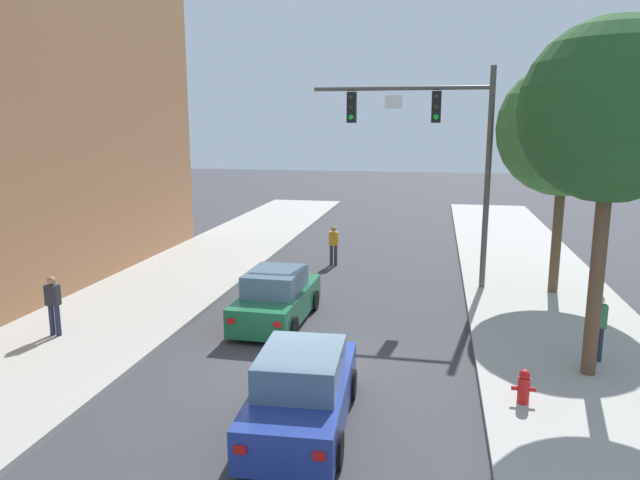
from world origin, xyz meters
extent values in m
plane|color=#38383D|center=(0.00, 0.00, 0.00)|extent=(120.00, 120.00, 0.00)
cube|color=#A8A59E|center=(-6.50, 0.00, 0.07)|extent=(5.00, 60.00, 0.15)
cube|color=#A8A59E|center=(6.50, 0.00, 0.07)|extent=(5.00, 60.00, 0.15)
cylinder|color=#514C47|center=(4.60, 8.18, 3.90)|extent=(0.20, 0.20, 7.50)
cylinder|color=#514C47|center=(1.60, 8.18, 6.95)|extent=(6.00, 0.14, 0.14)
cube|color=black|center=(2.80, 8.18, 6.33)|extent=(0.32, 0.28, 1.05)
sphere|color=#2D2823|center=(2.80, 8.03, 6.66)|extent=(0.18, 0.18, 0.18)
sphere|color=#2D2823|center=(2.80, 8.03, 6.33)|extent=(0.18, 0.18, 0.18)
sphere|color=green|center=(2.80, 8.03, 6.00)|extent=(0.18, 0.18, 0.18)
cube|color=black|center=(-0.08, 8.18, 6.33)|extent=(0.32, 0.28, 1.05)
sphere|color=#2D2823|center=(-0.08, 8.03, 6.66)|extent=(0.18, 0.18, 0.18)
sphere|color=#2D2823|center=(-0.08, 8.03, 6.33)|extent=(0.18, 0.18, 0.18)
sphere|color=green|center=(-0.08, 8.03, 6.00)|extent=(0.18, 0.18, 0.18)
cube|color=white|center=(1.36, 8.16, 6.50)|extent=(0.60, 0.03, 0.44)
cube|color=#1E663D|center=(-1.59, 3.60, 0.56)|extent=(1.79, 4.24, 0.80)
cube|color=slate|center=(-1.59, 3.45, 1.28)|extent=(1.54, 2.03, 0.64)
cylinder|color=black|center=(-2.36, 4.92, 0.32)|extent=(0.23, 0.64, 0.64)
cylinder|color=black|center=(-0.75, 4.89, 0.32)|extent=(0.23, 0.64, 0.64)
cylinder|color=black|center=(-2.42, 2.32, 0.32)|extent=(0.23, 0.64, 0.64)
cylinder|color=black|center=(-0.81, 2.28, 0.32)|extent=(0.23, 0.64, 0.64)
cube|color=red|center=(-2.27, 1.50, 0.68)|extent=(0.20, 0.04, 0.14)
cube|color=red|center=(-0.99, 1.47, 0.68)|extent=(0.20, 0.04, 0.14)
cube|color=navy|center=(0.52, -2.22, 0.56)|extent=(1.91, 4.28, 0.80)
cube|color=slate|center=(0.53, -2.37, 1.28)|extent=(1.60, 2.07, 0.64)
cylinder|color=black|center=(-0.35, -0.96, 0.32)|extent=(0.25, 0.65, 0.64)
cylinder|color=black|center=(1.26, -0.88, 0.32)|extent=(0.25, 0.65, 0.64)
cylinder|color=black|center=(-0.22, -3.56, 0.32)|extent=(0.25, 0.65, 0.64)
cylinder|color=black|center=(1.39, -3.48, 0.32)|extent=(0.25, 0.65, 0.64)
cube|color=red|center=(-0.01, -4.37, 0.68)|extent=(0.20, 0.05, 0.14)
cube|color=red|center=(1.26, -4.31, 0.68)|extent=(0.20, 0.05, 0.14)
cylinder|color=#232847|center=(-7.14, 0.93, 0.57)|extent=(0.14, 0.14, 0.85)
cylinder|color=#232847|center=(-6.96, 0.93, 0.57)|extent=(0.14, 0.14, 0.85)
cube|color=#26262D|center=(-7.05, 0.93, 1.28)|extent=(0.36, 0.22, 0.56)
sphere|color=#9E7051|center=(-7.05, 0.93, 1.68)|extent=(0.22, 0.22, 0.22)
cylinder|color=#333338|center=(-1.26, 10.88, 0.42)|extent=(0.14, 0.14, 0.85)
cylinder|color=#333338|center=(-1.08, 10.88, 0.42)|extent=(0.14, 0.14, 0.85)
cube|color=orange|center=(-1.17, 10.88, 1.13)|extent=(0.36, 0.22, 0.56)
sphere|color=#9E7051|center=(-1.17, 10.88, 1.53)|extent=(0.22, 0.22, 0.22)
cylinder|color=#232847|center=(6.71, 1.92, 0.57)|extent=(0.14, 0.14, 0.85)
cylinder|color=#232847|center=(6.89, 1.92, 0.57)|extent=(0.14, 0.14, 0.85)
cube|color=#337F47|center=(6.80, 1.92, 1.28)|extent=(0.36, 0.22, 0.56)
sphere|color=beige|center=(6.80, 1.92, 1.68)|extent=(0.22, 0.22, 0.22)
cylinder|color=red|center=(4.81, -0.70, 0.43)|extent=(0.24, 0.24, 0.55)
sphere|color=red|center=(4.81, -0.70, 0.76)|extent=(0.22, 0.22, 0.22)
cylinder|color=red|center=(4.63, -0.70, 0.45)|extent=(0.12, 0.09, 0.09)
cylinder|color=red|center=(4.99, -0.70, 0.45)|extent=(0.12, 0.09, 0.09)
cylinder|color=brown|center=(6.47, 1.11, 2.37)|extent=(0.32, 0.32, 4.43)
sphere|color=#235123|center=(6.47, 1.11, 6.04)|extent=(3.89, 3.89, 3.89)
cylinder|color=brown|center=(6.93, 8.00, 2.06)|extent=(0.32, 0.32, 3.82)
sphere|color=#387033|center=(6.93, 8.00, 5.61)|extent=(4.36, 4.36, 4.36)
camera|label=1|loc=(2.89, -12.44, 5.77)|focal=32.92mm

